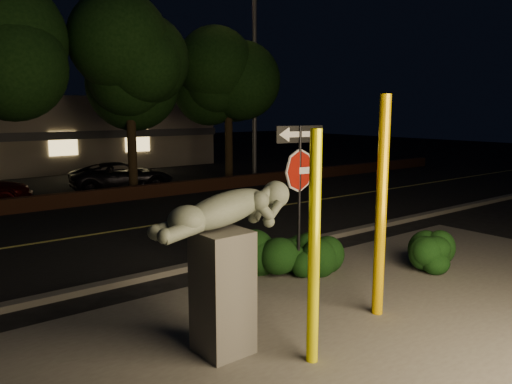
% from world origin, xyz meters
% --- Properties ---
extents(ground, '(90.00, 90.00, 0.00)m').
position_xyz_m(ground, '(0.00, 10.00, 0.00)').
color(ground, black).
rests_on(ground, ground).
extents(patio, '(14.00, 6.00, 0.02)m').
position_xyz_m(patio, '(0.00, -1.00, 0.01)').
color(patio, '#4C4944').
rests_on(patio, ground).
extents(road, '(80.00, 8.00, 0.01)m').
position_xyz_m(road, '(0.00, 7.00, 0.01)').
color(road, black).
rests_on(road, ground).
extents(lane_marking, '(80.00, 0.12, 0.00)m').
position_xyz_m(lane_marking, '(0.00, 7.00, 0.02)').
color(lane_marking, '#C5BB4E').
rests_on(lane_marking, road).
extents(curb, '(80.00, 0.25, 0.12)m').
position_xyz_m(curb, '(0.00, 2.90, 0.06)').
color(curb, '#4C4944').
rests_on(curb, ground).
extents(brick_wall, '(40.00, 0.35, 0.50)m').
position_xyz_m(brick_wall, '(0.00, 11.30, 0.25)').
color(brick_wall, '#482517').
rests_on(brick_wall, ground).
extents(parking_lot, '(40.00, 12.00, 0.01)m').
position_xyz_m(parking_lot, '(0.00, 17.00, 0.01)').
color(parking_lot, black).
rests_on(parking_lot, ground).
extents(tree_far_c, '(4.80, 4.80, 7.84)m').
position_xyz_m(tree_far_c, '(2.50, 12.80, 5.66)').
color(tree_far_c, black).
rests_on(tree_far_c, ground).
extents(tree_far_d, '(4.40, 4.40, 7.42)m').
position_xyz_m(tree_far_d, '(7.50, 13.30, 5.42)').
color(tree_far_d, black).
rests_on(tree_far_d, ground).
extents(yellow_pole_left, '(0.15, 0.15, 3.06)m').
position_xyz_m(yellow_pole_left, '(-1.40, -1.42, 1.53)').
color(yellow_pole_left, '#FFF707').
rests_on(yellow_pole_left, ground).
extents(yellow_pole_right, '(0.18, 0.18, 3.52)m').
position_xyz_m(yellow_pole_right, '(0.52, -0.95, 1.76)').
color(yellow_pole_right, '#ECB400').
rests_on(yellow_pole_right, ground).
extents(signpost, '(1.00, 0.23, 2.98)m').
position_xyz_m(signpost, '(0.74, 1.17, 2.12)').
color(signpost, black).
rests_on(signpost, ground).
extents(sculpture, '(2.13, 0.68, 2.29)m').
position_xyz_m(sculpture, '(-2.13, -0.49, 1.41)').
color(sculpture, '#4C4944').
rests_on(sculpture, ground).
extents(hedge_center, '(1.96, 1.09, 0.97)m').
position_xyz_m(hedge_center, '(0.71, 1.67, 0.49)').
color(hedge_center, black).
rests_on(hedge_center, ground).
extents(hedge_right, '(1.72, 1.34, 1.00)m').
position_xyz_m(hedge_right, '(1.24, 1.29, 0.50)').
color(hedge_right, black).
rests_on(hedge_right, ground).
extents(hedge_far_right, '(1.51, 1.27, 0.89)m').
position_xyz_m(hedge_far_right, '(3.26, -0.13, 0.45)').
color(hedge_far_right, black).
rests_on(hedge_far_right, ground).
extents(streetlight, '(1.51, 0.50, 10.11)m').
position_xyz_m(streetlight, '(8.44, 12.88, 6.01)').
color(streetlight, '#4C4C52').
rests_on(streetlight, ground).
extents(parked_car_dark, '(4.38, 2.54, 1.15)m').
position_xyz_m(parked_car_dark, '(2.41, 13.70, 0.57)').
color(parked_car_dark, black).
rests_on(parked_car_dark, ground).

